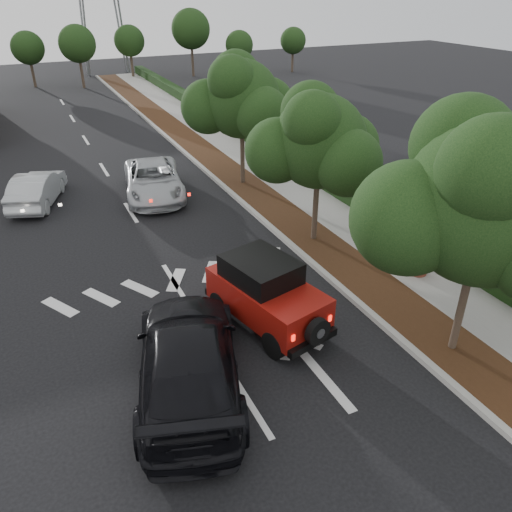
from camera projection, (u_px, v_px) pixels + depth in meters
ground at (251, 405)px, 11.45m from camera, size 120.00×120.00×0.00m
curb at (232, 193)px, 22.62m from camera, size 0.20×70.00×0.15m
planting_strip at (252, 190)px, 23.00m from camera, size 1.80×70.00×0.12m
sidewalk at (288, 184)px, 23.72m from camera, size 2.00×70.00×0.12m
hedge at (313, 173)px, 24.08m from camera, size 0.80×70.00×0.80m
transmission_tower at (109, 74)px, 51.64m from camera, size 7.00×4.00×28.00m
street_tree_near at (451, 350)px, 13.15m from camera, size 3.80×3.80×5.92m
street_tree_mid at (313, 240)px, 18.69m from camera, size 3.20×3.20×5.32m
street_tree_far at (243, 184)px, 23.82m from camera, size 3.40×3.40×5.62m
red_jeep at (263, 291)px, 13.79m from camera, size 2.47×4.02×1.97m
silver_suv_ahead at (153, 180)px, 22.26m from camera, size 3.35×5.61×1.46m
black_suv_oncoming at (189, 359)px, 11.58m from camera, size 3.93×6.21×1.68m
silver_sedan_oncoming at (37, 188)px, 21.47m from camera, size 2.82×4.47×1.39m
terracotta_planter at (421, 254)px, 16.02m from camera, size 0.72×0.72×1.26m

